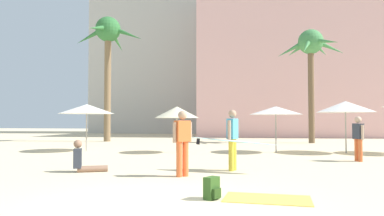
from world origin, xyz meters
TOP-DOWN VIEW (x-y plane):
  - ground at (0.00, 0.00)m, footprint 120.00×120.00m
  - hotel_pink at (7.63, 31.81)m, footprint 20.64×11.47m
  - hotel_tower_gray at (-9.32, 38.81)m, footprint 15.30×8.07m
  - palm_tree_far_left at (-8.31, 18.98)m, footprint 5.36×5.32m
  - palm_tree_left at (6.05, 19.04)m, footprint 4.60×4.25m
  - cafe_umbrella_0 at (-6.18, 10.86)m, footprint 2.71×2.71m
  - cafe_umbrella_1 at (-1.61, 10.60)m, footprint 2.09×2.09m
  - cafe_umbrella_2 at (6.17, 11.47)m, footprint 2.62×2.62m
  - cafe_umbrella_3 at (3.00, 11.34)m, footprint 2.46×2.46m
  - beach_towel at (1.92, 1.06)m, footprint 1.70×1.08m
  - backpack at (0.88, 0.90)m, footprint 0.34×0.35m
  - person_far_right at (1.15, 4.78)m, footprint 2.64×1.07m
  - person_mid_left at (5.66, 7.98)m, footprint 0.33×0.60m
  - person_near_right at (-3.13, 4.02)m, footprint 1.04×0.71m
  - person_mid_center at (-0.14, 3.53)m, footprint 0.50×0.49m

SIDE VIEW (x-z plane):
  - ground at x=0.00m, z-range 0.00..0.00m
  - beach_towel at x=1.92m, z-range 0.00..0.01m
  - backpack at x=0.88m, z-range -0.01..0.41m
  - person_near_right at x=-3.13m, z-range -0.15..0.78m
  - person_mid_left at x=5.66m, z-range 0.08..1.72m
  - person_mid_center at x=-0.14m, z-range 0.09..1.84m
  - person_far_right at x=1.15m, z-range 0.06..1.87m
  - cafe_umbrella_1 at x=-1.61m, z-range 0.81..2.97m
  - cafe_umbrella_3 at x=3.00m, z-range 0.89..3.06m
  - cafe_umbrella_0 at x=-6.18m, z-range 0.92..3.23m
  - cafe_umbrella_2 at x=6.17m, z-range 0.94..3.34m
  - palm_tree_left at x=6.05m, z-range 2.42..10.11m
  - palm_tree_far_left at x=-8.31m, z-range 2.77..11.91m
  - hotel_pink at x=7.63m, z-range 0.00..15.02m
  - hotel_tower_gray at x=-9.32m, z-range 0.00..33.16m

